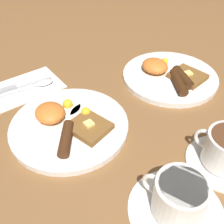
# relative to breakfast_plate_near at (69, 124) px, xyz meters

# --- Properties ---
(ground_plane) EXTENTS (3.00, 3.00, 0.00)m
(ground_plane) POSITION_rel_breakfast_plate_near_xyz_m (0.00, 0.00, -0.01)
(ground_plane) COLOR brown
(breakfast_plate_near) EXTENTS (0.28, 0.28, 0.05)m
(breakfast_plate_near) POSITION_rel_breakfast_plate_near_xyz_m (0.00, 0.00, 0.00)
(breakfast_plate_near) COLOR silver
(breakfast_plate_near) RESTS_ON ground_plane
(breakfast_plate_far) EXTENTS (0.28, 0.28, 0.05)m
(breakfast_plate_far) POSITION_rel_breakfast_plate_near_xyz_m (-0.01, 0.34, 0.00)
(breakfast_plate_far) COLOR silver
(breakfast_plate_far) RESTS_ON ground_plane
(teacup_near) EXTENTS (0.17, 0.17, 0.08)m
(teacup_near) POSITION_rel_breakfast_plate_near_xyz_m (0.29, 0.05, 0.02)
(teacup_near) COLOR silver
(teacup_near) RESTS_ON ground_plane
(napkin) EXTENTS (0.14, 0.22, 0.01)m
(napkin) POSITION_rel_breakfast_plate_near_xyz_m (-0.21, -0.03, -0.01)
(napkin) COLOR white
(napkin) RESTS_ON ground_plane
(knife) EXTENTS (0.03, 0.18, 0.01)m
(knife) POSITION_rel_breakfast_plate_near_xyz_m (-0.23, -0.04, -0.01)
(knife) COLOR silver
(knife) RESTS_ON napkin
(spoon) EXTENTS (0.04, 0.17, 0.01)m
(spoon) POSITION_rel_breakfast_plate_near_xyz_m (-0.20, 0.01, -0.00)
(spoon) COLOR silver
(spoon) RESTS_ON napkin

